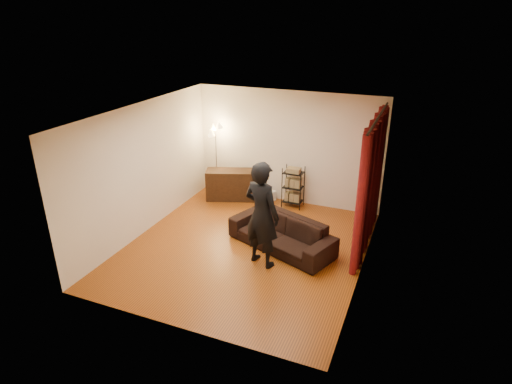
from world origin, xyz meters
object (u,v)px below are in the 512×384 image
at_px(sofa, 281,233).
at_px(wire_shelf, 293,187).
at_px(floor_lamp, 216,160).
at_px(media_cabinet, 233,185).
at_px(storage_boxes, 268,196).
at_px(person, 262,215).

bearing_deg(sofa, wire_shelf, 122.01).
distance_m(wire_shelf, floor_lamp, 2.04).
relative_size(media_cabinet, floor_lamp, 0.70).
distance_m(storage_boxes, wire_shelf, 0.76).
relative_size(storage_boxes, floor_lamp, 0.17).
distance_m(person, media_cabinet, 3.09).
height_order(person, media_cabinet, person).
bearing_deg(storage_boxes, person, -71.67).
bearing_deg(media_cabinet, sofa, -63.42).
bearing_deg(floor_lamp, storage_boxes, 5.68).
distance_m(media_cabinet, wire_shelf, 1.53).
bearing_deg(sofa, person, -81.89).
distance_m(sofa, storage_boxes, 2.28).
distance_m(media_cabinet, storage_boxes, 0.92).
xyz_separation_m(storage_boxes, floor_lamp, (-1.33, -0.13, 0.79)).
bearing_deg(sofa, storage_boxes, 138.15).
relative_size(person, floor_lamp, 1.09).
height_order(person, wire_shelf, person).
height_order(media_cabinet, wire_shelf, wire_shelf).
relative_size(person, storage_boxes, 6.46).
bearing_deg(storage_boxes, sofa, -62.65).
height_order(sofa, wire_shelf, wire_shelf).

